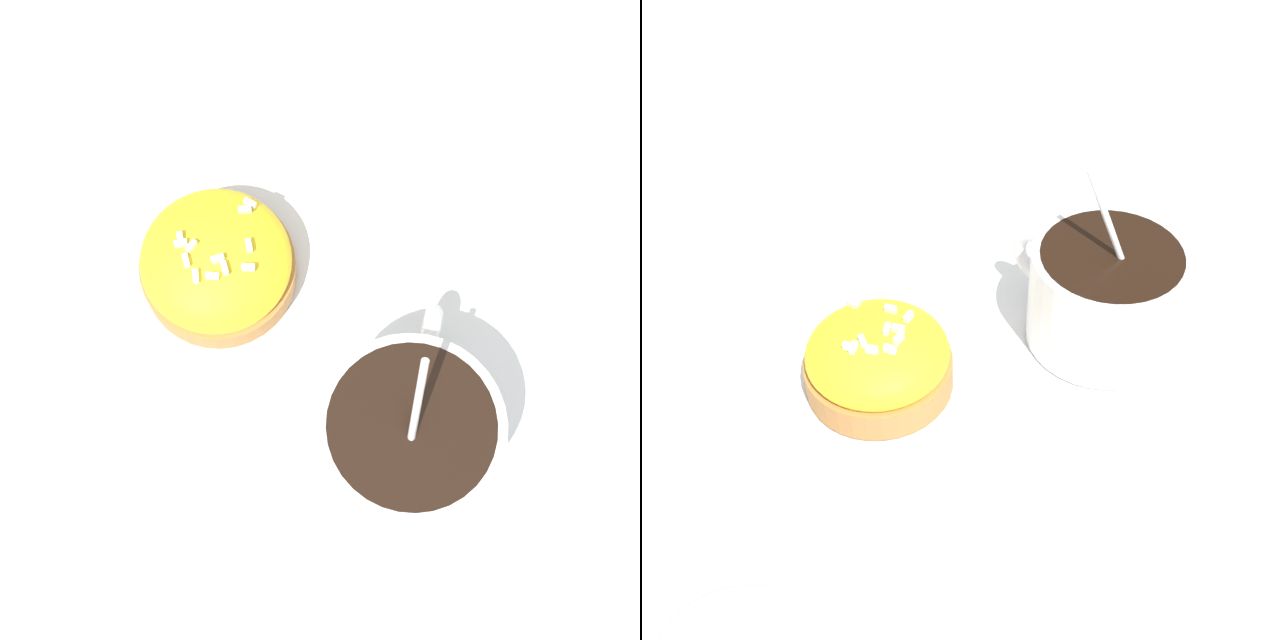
# 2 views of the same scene
# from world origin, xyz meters

# --- Properties ---
(ground_plane) EXTENTS (3.00, 3.00, 0.00)m
(ground_plane) POSITION_xyz_m (0.00, 0.00, 0.00)
(ground_plane) COLOR silver
(paper_napkin) EXTENTS (0.37, 0.37, 0.00)m
(paper_napkin) POSITION_xyz_m (0.00, 0.00, 0.00)
(paper_napkin) COLOR white
(paper_napkin) RESTS_ON ground_plane
(coffee_cup) EXTENTS (0.09, 0.11, 0.12)m
(coffee_cup) POSITION_xyz_m (0.07, -0.01, 0.04)
(coffee_cup) COLOR white
(coffee_cup) RESTS_ON paper_napkin
(frosted_pastry) EXTENTS (0.09, 0.09, 0.05)m
(frosted_pastry) POSITION_xyz_m (-0.07, -0.01, 0.02)
(frosted_pastry) COLOR #B2753D
(frosted_pastry) RESTS_ON paper_napkin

